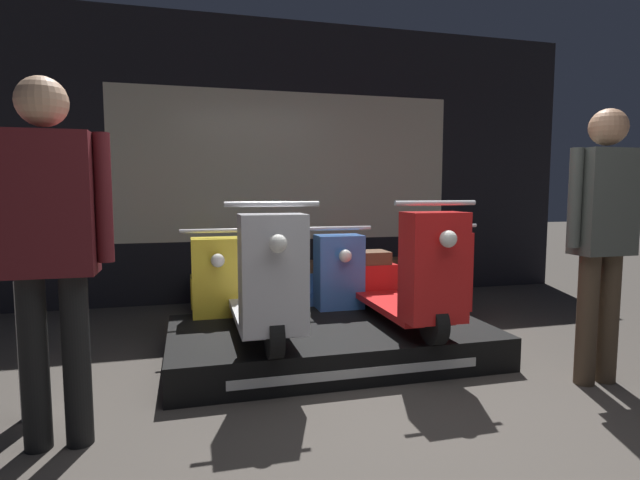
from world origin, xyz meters
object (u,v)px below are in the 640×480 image
at_px(person_left_browsing, 49,233).
at_px(scooter_display_left, 262,286).
at_px(scooter_backrow_0, 214,290).
at_px(street_bollard, 31,342).
at_px(scooter_backrow_1, 324,285).
at_px(person_right_browsing, 603,226).
at_px(scooter_display_right, 402,279).
at_px(scooter_backrow_2, 422,280).

bearing_deg(person_left_browsing, scooter_display_left, 36.33).
distance_m(scooter_backrow_0, person_left_browsing, 2.28).
height_order(scooter_backrow_0, street_bollard, scooter_backrow_0).
height_order(scooter_backrow_1, person_left_browsing, person_left_browsing).
bearing_deg(scooter_backrow_0, person_left_browsing, -113.46).
bearing_deg(scooter_display_left, street_bollard, -161.04).
bearing_deg(scooter_display_left, person_right_browsing, -21.79).
height_order(scooter_display_right, person_left_browsing, person_left_browsing).
bearing_deg(person_right_browsing, scooter_backrow_2, 97.79).
distance_m(scooter_display_left, scooter_backrow_2, 2.17).
bearing_deg(scooter_backrow_0, scooter_backrow_2, 0.00).
bearing_deg(scooter_backrow_0, scooter_display_left, -76.59).
bearing_deg(scooter_backrow_2, scooter_display_right, -122.82).
xyz_separation_m(scooter_backrow_2, person_left_browsing, (-2.96, -1.99, 0.71)).
relative_size(person_left_browsing, street_bollard, 2.04).
bearing_deg(person_right_browsing, scooter_display_right, 140.51).
bearing_deg(scooter_backrow_0, person_right_browsing, -40.03).
xyz_separation_m(scooter_backrow_1, person_right_browsing, (1.32, -1.99, 0.68)).
bearing_deg(scooter_backrow_1, scooter_backrow_0, 180.00).
xyz_separation_m(scooter_display_left, scooter_backrow_2, (1.82, 1.15, -0.24)).
bearing_deg(scooter_display_left, scooter_backrow_2, 32.32).
xyz_separation_m(scooter_backrow_0, street_bollard, (-1.08, -1.62, 0.08)).
bearing_deg(person_right_browsing, street_bollard, 173.81).
bearing_deg(person_right_browsing, scooter_backrow_0, 139.97).
height_order(person_right_browsing, street_bollard, person_right_browsing).
bearing_deg(scooter_display_right, scooter_backrow_2, 57.18).
distance_m(scooter_display_right, street_bollard, 2.48).
bearing_deg(person_left_browsing, scooter_backrow_2, 33.91).
xyz_separation_m(person_left_browsing, person_right_browsing, (3.23, 0.00, -0.03)).
bearing_deg(scooter_backrow_0, scooter_display_right, -40.43).
distance_m(scooter_display_left, person_left_browsing, 1.49).
bearing_deg(scooter_display_left, scooter_display_right, 0.00).
bearing_deg(scooter_display_right, person_right_browsing, -39.49).
relative_size(scooter_display_right, person_right_browsing, 0.89).
relative_size(scooter_display_left, scooter_backrow_1, 1.00).
relative_size(scooter_display_left, person_left_browsing, 0.88).
bearing_deg(scooter_display_left, person_left_browsing, -143.67).
xyz_separation_m(scooter_backrow_1, person_left_browsing, (-1.91, -1.99, 0.71)).
height_order(scooter_backrow_1, person_right_browsing, person_right_browsing).
relative_size(scooter_backrow_2, person_left_browsing, 0.88).
relative_size(scooter_display_left, person_right_browsing, 0.89).
bearing_deg(scooter_backrow_2, person_right_browsing, -82.21).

